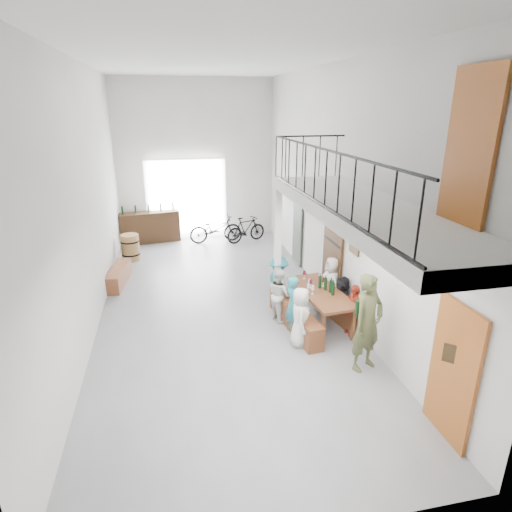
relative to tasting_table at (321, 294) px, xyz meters
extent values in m
plane|color=slate|center=(-2.06, 1.32, -0.71)|extent=(12.00, 12.00, 0.00)
plane|color=white|center=(-2.06, 7.32, 2.04)|extent=(5.50, 0.00, 5.50)
plane|color=white|center=(-2.06, -4.68, 2.04)|extent=(5.50, 0.00, 5.50)
plane|color=white|center=(-4.81, 1.32, 2.04)|extent=(0.00, 12.00, 12.00)
plane|color=white|center=(0.69, 1.32, 2.04)|extent=(0.00, 12.00, 12.00)
plane|color=white|center=(-2.06, 1.32, 4.79)|extent=(12.00, 12.00, 0.00)
cube|color=white|center=(-2.46, 7.26, 0.69)|extent=(2.80, 0.08, 2.80)
cube|color=#964B19|center=(0.64, -3.58, 0.34)|extent=(0.06, 0.95, 2.10)
cube|color=#3C210F|center=(0.64, 1.02, 0.29)|extent=(0.06, 1.10, 2.00)
cube|color=#323C31|center=(0.64, 3.82, 0.29)|extent=(0.06, 0.80, 2.00)
cube|color=#964B19|center=(0.64, -3.18, 3.39)|extent=(0.06, 0.90, 1.95)
cube|color=#412F1A|center=(0.66, -0.08, 1.19)|extent=(0.04, 0.45, 0.55)
cylinder|color=white|center=(0.65, 2.52, 1.69)|extent=(0.04, 0.28, 0.28)
cube|color=silver|center=(-0.06, -1.88, 2.29)|extent=(1.50, 5.60, 0.25)
cube|color=black|center=(-0.79, -1.88, 3.27)|extent=(0.03, 5.60, 0.03)
cube|color=black|center=(-0.79, -1.88, 2.44)|extent=(0.03, 5.60, 0.03)
cube|color=black|center=(-0.06, 0.90, 3.27)|extent=(1.50, 0.03, 0.03)
cube|color=silver|center=(-0.76, 0.87, 0.73)|extent=(0.14, 0.14, 2.88)
cube|color=brown|center=(0.00, 0.00, 0.05)|extent=(1.00, 2.06, 0.06)
cube|color=brown|center=(-0.26, -0.88, -0.34)|extent=(0.07, 0.07, 0.73)
cube|color=brown|center=(0.42, -0.82, -0.34)|extent=(0.07, 0.07, 0.73)
cube|color=brown|center=(-0.42, 0.82, -0.34)|extent=(0.07, 0.07, 0.73)
cube|color=brown|center=(0.26, 0.88, -0.34)|extent=(0.07, 0.07, 0.73)
cube|color=brown|center=(-0.59, -0.05, -0.45)|extent=(0.59, 2.24, 0.51)
cube|color=brown|center=(0.51, -0.08, -0.46)|extent=(0.66, 2.11, 0.48)
cylinder|color=black|center=(0.02, 0.16, 0.26)|extent=(0.07, 0.07, 0.35)
cylinder|color=black|center=(0.17, -0.12, 0.26)|extent=(0.07, 0.07, 0.35)
cylinder|color=black|center=(0.17, -0.25, 0.26)|extent=(0.07, 0.07, 0.35)
cylinder|color=black|center=(0.11, 0.04, 0.26)|extent=(0.07, 0.07, 0.35)
cube|color=brown|center=(-4.56, 3.26, -0.48)|extent=(0.57, 1.65, 0.46)
cylinder|color=olive|center=(-4.36, 5.14, -0.29)|extent=(0.55, 0.55, 0.82)
cylinder|color=black|center=(-4.36, 5.14, -0.50)|extent=(0.56, 0.56, 0.05)
cylinder|color=black|center=(-4.36, 5.14, -0.09)|extent=(0.56, 0.56, 0.05)
cube|color=#3C210F|center=(-3.81, 6.97, -0.17)|extent=(2.10, 0.89, 1.08)
cylinder|color=black|center=(-4.66, 6.80, 0.51)|extent=(0.06, 0.06, 0.28)
cylinder|color=black|center=(-4.24, 6.88, 0.51)|extent=(0.06, 0.06, 0.28)
cylinder|color=black|center=(-3.80, 6.93, 0.51)|extent=(0.06, 0.06, 0.28)
cylinder|color=black|center=(-3.39, 7.06, 0.51)|extent=(0.06, 0.06, 0.28)
cylinder|color=black|center=(-2.96, 7.14, 0.51)|extent=(0.06, 0.06, 0.28)
imported|color=silver|center=(-0.70, -0.76, -0.09)|extent=(0.54, 0.69, 1.24)
imported|color=teal|center=(-0.70, -0.25, -0.06)|extent=(0.43, 0.54, 1.30)
imported|color=silver|center=(-0.82, 0.40, -0.10)|extent=(0.59, 0.68, 1.21)
imported|color=teal|center=(-0.70, 0.97, -0.06)|extent=(0.63, 0.91, 1.30)
imported|color=#B0321E|center=(0.53, -0.57, -0.14)|extent=(0.36, 0.69, 1.13)
imported|color=black|center=(0.51, 0.03, -0.17)|extent=(0.47, 1.03, 1.07)
imported|color=silver|center=(0.53, 0.73, -0.07)|extent=(0.42, 0.63, 1.27)
imported|color=#4C522E|center=(0.23, -1.77, 0.22)|extent=(0.80, 0.68, 1.85)
imported|color=#194414|center=(0.39, 2.05, -0.50)|extent=(0.43, 0.40, 0.40)
imported|color=black|center=(-1.55, 6.44, -0.22)|extent=(1.89, 0.82, 0.96)
imported|color=black|center=(-0.49, 6.25, -0.25)|extent=(1.58, 0.95, 0.92)
camera|label=1|loc=(-3.12, -8.01, 3.90)|focal=30.00mm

